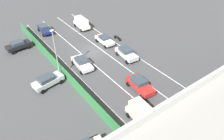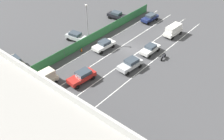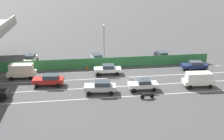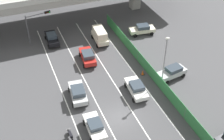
# 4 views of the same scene
# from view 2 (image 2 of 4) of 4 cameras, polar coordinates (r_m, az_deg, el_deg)

# --- Properties ---
(ground_plane) EXTENTS (300.00, 300.00, 0.00)m
(ground_plane) POSITION_cam_2_polar(r_m,az_deg,el_deg) (47.64, 4.11, 4.73)
(ground_plane) COLOR #424244
(lane_line_left_edge) EXTENTS (0.14, 42.60, 0.01)m
(lane_line_left_edge) POSITION_cam_2_polar(r_m,az_deg,el_deg) (42.89, 7.26, 0.52)
(lane_line_left_edge) COLOR silver
(lane_line_left_edge) RESTS_ON ground
(lane_line_mid_left) EXTENTS (0.14, 42.60, 0.01)m
(lane_line_mid_left) POSITION_cam_2_polar(r_m,az_deg,el_deg) (44.51, 3.44, 2.25)
(lane_line_mid_left) COLOR silver
(lane_line_mid_left) RESTS_ON ground
(lane_line_mid_right) EXTENTS (0.14, 42.60, 0.01)m
(lane_line_mid_right) POSITION_cam_2_polar(r_m,az_deg,el_deg) (46.34, -0.10, 3.84)
(lane_line_mid_right) COLOR silver
(lane_line_mid_right) RESTS_ON ground
(lane_line_right_edge) EXTENTS (0.14, 42.60, 0.01)m
(lane_line_right_edge) POSITION_cam_2_polar(r_m,az_deg,el_deg) (48.37, -3.38, 5.29)
(lane_line_right_edge) COLOR silver
(lane_line_right_edge) RESTS_ON ground
(green_fence) EXTENTS (0.10, 38.70, 1.82)m
(green_fence) POSITION_cam_2_polar(r_m,az_deg,el_deg) (48.98, -4.93, 6.86)
(green_fence) COLOR #2D753D
(green_fence) RESTS_ON ground
(car_van_white) EXTENTS (2.22, 4.56, 2.22)m
(car_van_white) POSITION_cam_2_polar(r_m,az_deg,el_deg) (52.72, 13.45, 8.65)
(car_van_white) COLOR silver
(car_van_white) RESTS_ON ground
(car_hatchback_white) EXTENTS (2.03, 4.30, 1.57)m
(car_hatchback_white) POSITION_cam_2_polar(r_m,az_deg,el_deg) (46.37, 8.48, 4.68)
(car_hatchback_white) COLOR silver
(car_hatchback_white) RESTS_ON ground
(car_sedan_white) EXTENTS (2.32, 4.63, 1.63)m
(car_sedan_white) POSITION_cam_2_polar(r_m,az_deg,el_deg) (47.05, -1.78, 5.64)
(car_sedan_white) COLOR white
(car_sedan_white) RESTS_ON ground
(car_sedan_silver) EXTENTS (2.45, 4.59, 1.75)m
(car_sedan_silver) POSITION_cam_2_polar(r_m,az_deg,el_deg) (41.90, 4.12, 1.38)
(car_sedan_silver) COLOR #B7BABC
(car_sedan_silver) RESTS_ON ground
(car_sedan_red) EXTENTS (2.38, 4.68, 1.74)m
(car_sedan_red) POSITION_cam_2_polar(r_m,az_deg,el_deg) (39.40, -6.67, -1.38)
(car_sedan_red) COLOR red
(car_sedan_red) RESTS_ON ground
(car_sedan_black) EXTENTS (2.09, 4.50, 1.73)m
(car_sedan_black) POSITION_cam_2_polar(r_m,az_deg,el_deg) (33.79, -10.82, -9.70)
(car_sedan_black) COLOR black
(car_sedan_black) RESTS_ON ground
(car_van_cream) EXTENTS (2.25, 4.50, 2.37)m
(car_van_cream) POSITION_cam_2_polar(r_m,az_deg,el_deg) (39.35, -15.09, -1.95)
(car_van_cream) COLOR beige
(car_van_cream) RESTS_ON ground
(car_sedan_navy) EXTENTS (2.19, 4.48, 1.56)m
(car_sedan_navy) POSITION_cam_2_polar(r_m,az_deg,el_deg) (57.97, 8.44, 11.47)
(car_sedan_navy) COLOR navy
(car_sedan_navy) RESTS_ON ground
(motorcycle) EXTENTS (0.60, 1.95, 0.93)m
(motorcycle) POSITION_cam_2_polar(r_m,az_deg,el_deg) (45.35, 11.35, 2.93)
(motorcycle) COLOR black
(motorcycle) RESTS_ON ground
(parked_sedan_dark) EXTENTS (4.38, 2.35, 1.65)m
(parked_sedan_dark) POSITION_cam_2_polar(r_m,az_deg,el_deg) (58.43, 1.04, 12.11)
(parked_sedan_dark) COLOR black
(parked_sedan_dark) RESTS_ON ground
(parked_wagon_silver) EXTENTS (4.50, 2.45, 1.72)m
(parked_wagon_silver) POSITION_cam_2_polar(r_m,az_deg,el_deg) (50.09, -7.96, 7.40)
(parked_wagon_silver) COLOR #B2B5B7
(parked_wagon_silver) RESTS_ON ground
(parked_sedan_cream) EXTENTS (4.56, 2.51, 1.69)m
(parked_sedan_cream) POSITION_cam_2_polar(r_m,az_deg,el_deg) (45.25, -20.75, 1.71)
(parked_sedan_cream) COLOR beige
(parked_sedan_cream) RESTS_ON ground
(traffic_light) EXTENTS (4.11, 0.90, 5.36)m
(traffic_light) POSITION_cam_2_polar(r_m,az_deg,el_deg) (30.25, -10.01, -8.50)
(traffic_light) COLOR #47474C
(traffic_light) RESTS_ON ground
(street_lamp) EXTENTS (0.60, 0.36, 7.65)m
(street_lamp) POSITION_cam_2_polar(r_m,az_deg,el_deg) (47.60, -5.54, 10.92)
(street_lamp) COLOR gray
(street_lamp) RESTS_ON ground
(traffic_cone) EXTENTS (0.47, 0.47, 0.74)m
(traffic_cone) POSITION_cam_2_polar(r_m,az_deg,el_deg) (46.92, -6.79, 4.50)
(traffic_cone) COLOR orange
(traffic_cone) RESTS_ON ground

